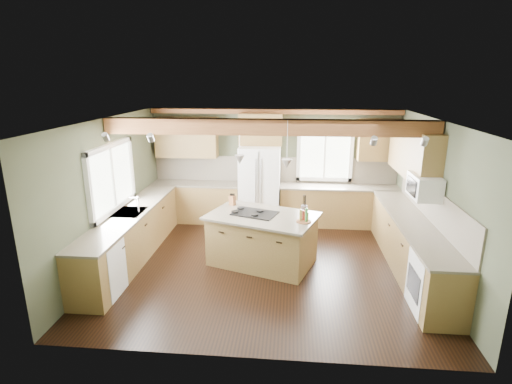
{
  "coord_description": "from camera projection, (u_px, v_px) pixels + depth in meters",
  "views": [
    {
      "loc": [
        0.41,
        -6.55,
        3.27
      ],
      "look_at": [
        -0.22,
        0.3,
        1.28
      ],
      "focal_mm": 28.0,
      "sensor_mm": 36.0,
      "label": 1
    }
  ],
  "objects": [
    {
      "name": "sink",
      "position": [
        130.0,
        213.0,
        7.23
      ],
      "size": [
        0.5,
        0.65,
        0.03
      ],
      "primitive_type": "cube",
      "color": "#262628",
      "rests_on": "counter_left"
    },
    {
      "name": "microwave",
      "position": [
        424.0,
        186.0,
        6.51
      ],
      "size": [
        0.4,
        0.7,
        0.38
      ],
      "primitive_type": "cube",
      "color": "white",
      "rests_on": "wall_right"
    },
    {
      "name": "upper_cab_over_fridge",
      "position": [
        261.0,
        129.0,
        8.87
      ],
      "size": [
        0.96,
        0.35,
        0.7
      ],
      "primitive_type": "cube",
      "color": "brown",
      "rests_on": "wall_back"
    },
    {
      "name": "island",
      "position": [
        262.0,
        240.0,
        7.19
      ],
      "size": [
        2.01,
        1.59,
        0.88
      ],
      "primitive_type": "cube",
      "rotation": [
        0.0,
        0.0,
        -0.34
      ],
      "color": "olive",
      "rests_on": "floor"
    },
    {
      "name": "base_cab_back_left",
      "position": [
        197.0,
        202.0,
        9.35
      ],
      "size": [
        2.02,
        0.6,
        0.88
      ],
      "primitive_type": "cube",
      "color": "brown",
      "rests_on": "floor"
    },
    {
      "name": "island_top",
      "position": [
        262.0,
        216.0,
        7.07
      ],
      "size": [
        2.15,
        1.74,
        0.04
      ],
      "primitive_type": "cube",
      "rotation": [
        0.0,
        0.0,
        -0.34
      ],
      "color": "#4A4236",
      "rests_on": "island"
    },
    {
      "name": "floor",
      "position": [
        266.0,
        265.0,
        7.21
      ],
      "size": [
        5.6,
        5.6,
        0.0
      ],
      "primitive_type": "plane",
      "color": "black",
      "rests_on": "ground"
    },
    {
      "name": "counter_left",
      "position": [
        130.0,
        213.0,
        7.23
      ],
      "size": [
        0.64,
        3.74,
        0.04
      ],
      "primitive_type": "cube",
      "color": "#4A4236",
      "rests_on": "base_cab_left"
    },
    {
      "name": "wall_right",
      "position": [
        435.0,
        201.0,
        6.61
      ],
      "size": [
        0.0,
        5.0,
        5.0
      ],
      "primitive_type": "plane",
      "rotation": [
        1.57,
        0.0,
        -1.57
      ],
      "color": "#414631",
      "rests_on": "ground"
    },
    {
      "name": "base_cab_right",
      "position": [
        410.0,
        246.0,
        6.92
      ],
      "size": [
        0.6,
        3.7,
        0.88
      ],
      "primitive_type": "cube",
      "color": "brown",
      "rests_on": "floor"
    },
    {
      "name": "counter_back_right",
      "position": [
        339.0,
        187.0,
        8.94
      ],
      "size": [
        2.66,
        0.64,
        0.04
      ],
      "primitive_type": "cube",
      "color": "#4A4236",
      "rests_on": "base_cab_back_right"
    },
    {
      "name": "upper_cab_back_left",
      "position": [
        187.0,
        137.0,
        9.07
      ],
      "size": [
        1.4,
        0.35,
        0.9
      ],
      "primitive_type": "cube",
      "color": "brown",
      "rests_on": "wall_back"
    },
    {
      "name": "backsplash_back",
      "position": [
        274.0,
        169.0,
        9.26
      ],
      "size": [
        5.58,
        0.03,
        0.58
      ],
      "primitive_type": "cube",
      "color": "brown",
      "rests_on": "wall_back"
    },
    {
      "name": "upper_cab_back_corner",
      "position": [
        379.0,
        140.0,
        8.7
      ],
      "size": [
        0.9,
        0.35,
        0.9
      ],
      "primitive_type": "cube",
      "color": "brown",
      "rests_on": "wall_back"
    },
    {
      "name": "refrigerator",
      "position": [
        260.0,
        186.0,
        9.02
      ],
      "size": [
        0.9,
        0.74,
        1.8
      ],
      "primitive_type": "cube",
      "color": "white",
      "rests_on": "floor"
    },
    {
      "name": "window_left",
      "position": [
        111.0,
        178.0,
        7.07
      ],
      "size": [
        0.04,
        1.6,
        1.05
      ],
      "primitive_type": "cube",
      "color": "white",
      "rests_on": "wall_left"
    },
    {
      "name": "window_back",
      "position": [
        325.0,
        156.0,
        9.06
      ],
      "size": [
        1.1,
        0.04,
        1.0
      ],
      "primitive_type": "cube",
      "color": "white",
      "rests_on": "wall_back"
    },
    {
      "name": "ceiling",
      "position": [
        268.0,
        120.0,
        6.49
      ],
      "size": [
        5.6,
        5.6,
        0.0
      ],
      "primitive_type": "plane",
      "rotation": [
        3.14,
        0.0,
        0.0
      ],
      "color": "silver",
      "rests_on": "wall_back"
    },
    {
      "name": "wall_back",
      "position": [
        274.0,
        165.0,
        9.24
      ],
      "size": [
        5.6,
        0.0,
        5.6
      ],
      "primitive_type": "plane",
      "rotation": [
        1.57,
        0.0,
        0.0
      ],
      "color": "#414631",
      "rests_on": "ground"
    },
    {
      "name": "counter_right",
      "position": [
        413.0,
        222.0,
        6.79
      ],
      "size": [
        0.64,
        3.74,
        0.04
      ],
      "primitive_type": "cube",
      "color": "#4A4236",
      "rests_on": "base_cab_right"
    },
    {
      "name": "counter_back_left",
      "position": [
        196.0,
        184.0,
        9.22
      ],
      "size": [
        2.06,
        0.64,
        0.04
      ],
      "primitive_type": "cube",
      "color": "#4A4236",
      "rests_on": "base_cab_back_left"
    },
    {
      "name": "pendant_left",
      "position": [
        240.0,
        160.0,
        6.97
      ],
      "size": [
        0.18,
        0.18,
        0.16
      ],
      "primitive_type": "cone",
      "rotation": [
        3.14,
        0.0,
        0.0
      ],
      "color": "#B2B2B7",
      "rests_on": "ceiling"
    },
    {
      "name": "wall_left",
      "position": [
        110.0,
        192.0,
        7.1
      ],
      "size": [
        0.0,
        5.0,
        5.0
      ],
      "primitive_type": "plane",
      "rotation": [
        1.57,
        0.0,
        1.57
      ],
      "color": "#414631",
      "rests_on": "ground"
    },
    {
      "name": "base_cab_back_right",
      "position": [
        338.0,
        206.0,
        9.07
      ],
      "size": [
        2.62,
        0.6,
        0.88
      ],
      "primitive_type": "cube",
      "color": "brown",
      "rests_on": "floor"
    },
    {
      "name": "dishwasher",
      "position": [
        99.0,
        269.0,
        6.11
      ],
      "size": [
        0.6,
        0.6,
        0.84
      ],
      "primitive_type": "cube",
      "color": "white",
      "rests_on": "floor"
    },
    {
      "name": "soffit_trim",
      "position": [
        274.0,
        111.0,
        8.81
      ],
      "size": [
        5.55,
        0.2,
        0.1
      ],
      "primitive_type": "cube",
      "color": "brown",
      "rests_on": "ceiling"
    },
    {
      "name": "ceiling_beam",
      "position": [
        268.0,
        127.0,
        6.62
      ],
      "size": [
        5.55,
        0.26,
        0.26
      ],
      "primitive_type": "cube",
      "color": "brown",
      "rests_on": "ceiling"
    },
    {
      "name": "oven",
      "position": [
        435.0,
        284.0,
        5.68
      ],
      "size": [
        0.6,
        0.72,
        0.84
      ],
      "primitive_type": "cube",
      "color": "white",
      "rests_on": "floor"
    },
    {
      "name": "upper_cab_right",
      "position": [
        413.0,
        152.0,
        7.3
      ],
      "size": [
        0.35,
        2.2,
        0.9
      ],
      "primitive_type": "cube",
      "color": "brown",
      "rests_on": "wall_right"
    },
    {
      "name": "backsplash_right",
      "position": [
        433.0,
        205.0,
        6.68
      ],
      "size": [
        0.03,
        3.7,
        0.58
      ],
      "primitive_type": "cube",
      "color": "brown",
      "rests_on": "wall_right"
    },
    {
      "name": "base_cab_left",
      "position": [
        132.0,
        236.0,
        7.36
      ],
      "size": [
        0.6,
        3.7,
        0.88
      ],
      "primitive_type": "cube",
      "color": "brown",
      "rests_on": "floor"
    },
    {
      "name": "faucet",
      "position": [
        139.0,
        205.0,
        7.17
      ],
      "size": [
        0.02,
        0.02,
        0.28
      ],
      "primitive_type": "cylinder",
      "color": "#B2B2B7",
      "rests_on": "sink"
    },
    {
      "name": "pendant_right",
      "position": [
        287.0,
        164.0,
        6.62
      ],
      "size": [
        0.18,
        0.18,
        0.16
      ],
      "primitive_type": "cone",
      "rotation": [
        3.14,
        0.0,
        0.0
      ],
      "color": "#B2B2B7",
      "rests_on": "ceiling"
    },
    {
      "name": "utensil_crock",
      "position": [
        304.0,
        210.0,
        7.09
      ],
      "size": [
        0.16,
        0.16,
        0.16
      ],
      "primitive_type": "cylinder",
      "rotation": [
        0.0,
        0.0,
        -0.41
      ],
      "color": "#37322C",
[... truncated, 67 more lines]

